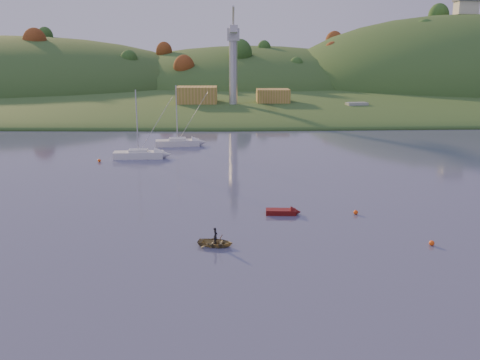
{
  "coord_description": "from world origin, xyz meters",
  "views": [
    {
      "loc": [
        0.75,
        -24.81,
        18.23
      ],
      "look_at": [
        2.07,
        38.26,
        2.26
      ],
      "focal_mm": 40.0,
      "sensor_mm": 36.0,
      "label": 1
    }
  ],
  "objects_px": {
    "sailboat_near": "(178,142)",
    "canoe": "(216,242)",
    "red_tender": "(288,212)",
    "sailboat_far": "(138,154)"
  },
  "relations": [
    {
      "from": "sailboat_near",
      "to": "red_tender",
      "type": "height_order",
      "value": "sailboat_near"
    },
    {
      "from": "sailboat_near",
      "to": "sailboat_far",
      "type": "height_order",
      "value": "sailboat_far"
    },
    {
      "from": "sailboat_near",
      "to": "red_tender",
      "type": "distance_m",
      "value": 44.76
    },
    {
      "from": "red_tender",
      "to": "sailboat_far",
      "type": "bearing_deg",
      "value": 128.21
    },
    {
      "from": "sailboat_near",
      "to": "canoe",
      "type": "distance_m",
      "value": 51.91
    },
    {
      "from": "red_tender",
      "to": "canoe",
      "type": "bearing_deg",
      "value": -126.2
    },
    {
      "from": "sailboat_far",
      "to": "canoe",
      "type": "relative_size",
      "value": 3.39
    },
    {
      "from": "sailboat_near",
      "to": "canoe",
      "type": "height_order",
      "value": "sailboat_near"
    },
    {
      "from": "sailboat_far",
      "to": "red_tender",
      "type": "bearing_deg",
      "value": -58.06
    },
    {
      "from": "sailboat_near",
      "to": "sailboat_far",
      "type": "relative_size",
      "value": 0.99
    }
  ]
}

